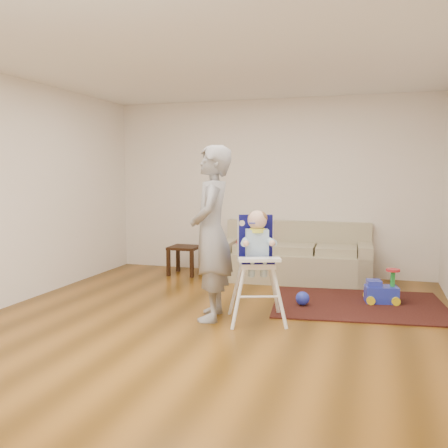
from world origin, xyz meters
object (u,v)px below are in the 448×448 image
(sofa, at_px, (295,252))
(adult, at_px, (211,233))
(ride_on_toy, at_px, (382,285))
(toy_ball, at_px, (303,298))
(side_table, at_px, (185,260))
(high_chair, at_px, (257,268))

(sofa, distance_m, adult, 2.32)
(ride_on_toy, xyz_separation_m, adult, (-1.76, -1.18, 0.71))
(toy_ball, bearing_deg, adult, -138.48)
(side_table, xyz_separation_m, high_chair, (1.65, -2.07, 0.35))
(toy_ball, bearing_deg, side_table, 146.51)
(toy_ball, bearing_deg, ride_on_toy, 24.88)
(adult, bearing_deg, toy_ball, 119.01)
(sofa, distance_m, ride_on_toy, 1.59)
(ride_on_toy, height_order, toy_ball, ride_on_toy)
(sofa, relative_size, toy_ball, 13.60)
(ride_on_toy, relative_size, toy_ball, 2.56)
(side_table, distance_m, ride_on_toy, 3.06)
(sofa, relative_size, side_table, 5.01)
(sofa, distance_m, side_table, 1.72)
(sofa, height_order, side_table, sofa)
(high_chair, height_order, adult, adult)
(ride_on_toy, bearing_deg, toy_ball, -165.64)
(side_table, relative_size, adult, 0.24)
(ride_on_toy, bearing_deg, side_table, 151.78)
(ride_on_toy, xyz_separation_m, high_chair, (-1.27, -1.14, 0.35))
(sofa, xyz_separation_m, toy_ball, (0.33, -1.43, -0.32))
(toy_ball, relative_size, adult, 0.09)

